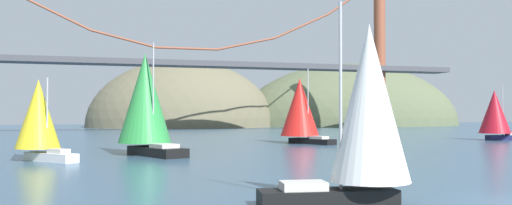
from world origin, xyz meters
name	(u,v)px	position (x,y,z in m)	size (l,w,h in m)	color
headland_center	(183,127)	(5.00, 135.00, 0.00)	(55.59, 44.00, 39.66)	#6B664C
headland_right	(352,126)	(60.00, 135.00, 0.00)	(75.24, 44.00, 40.27)	#5B6647
suspension_bridge	(187,57)	(0.00, 95.00, 16.42)	(130.92, 6.00, 37.37)	brown
sailboat_yellow_sail	(39,117)	(-22.85, 28.10, 3.66)	(6.01, 6.44, 6.92)	white
sailboat_white_mainsail	(366,110)	(-6.69, 1.50, 4.10)	(6.93, 3.93, 8.83)	black
sailboat_red_spinnaker	(300,108)	(7.36, 45.53, 4.60)	(6.77, 8.82, 9.78)	black
sailboat_green_sail	(146,101)	(-13.78, 31.96, 5.09)	(6.83, 9.43, 10.61)	black
sailboat_crimson_sail	(495,113)	(37.84, 44.81, 3.99)	(7.48, 5.04, 8.12)	#191E4C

